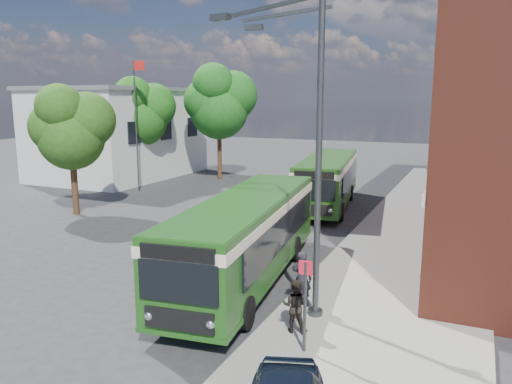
% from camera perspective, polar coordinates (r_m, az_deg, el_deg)
% --- Properties ---
extents(ground, '(120.00, 120.00, 0.00)m').
position_cam_1_polar(ground, '(19.01, -6.69, -9.20)').
color(ground, '#28282B').
rests_on(ground, ground).
extents(pavement, '(6.00, 48.00, 0.15)m').
position_cam_1_polar(pavement, '(24.28, 17.99, -5.06)').
color(pavement, gray).
rests_on(pavement, ground).
extents(kerb_line, '(0.12, 48.00, 0.01)m').
position_cam_1_polar(kerb_line, '(24.76, 10.94, -4.58)').
color(kerb_line, beige).
rests_on(kerb_line, ground).
extents(white_building, '(9.40, 13.40, 7.30)m').
position_cam_1_polar(white_building, '(43.12, -15.27, 6.61)').
color(white_building, silver).
rests_on(white_building, ground).
extents(flagpole, '(0.95, 0.10, 9.00)m').
position_cam_1_polar(flagpole, '(35.70, -13.50, 7.98)').
color(flagpole, '#35383A').
rests_on(flagpole, ground).
extents(street_lamp, '(2.96, 2.38, 9.00)m').
position_cam_1_polar(street_lamp, '(14.12, 5.77, 3.92)').
color(street_lamp, '#35383A').
rests_on(street_lamp, ground).
extents(bus_stop_sign, '(0.35, 0.08, 2.52)m').
position_cam_1_polar(bus_stop_sign, '(12.69, 5.63, -12.23)').
color(bus_stop_sign, '#35383A').
rests_on(bus_stop_sign, ground).
extents(bus_front, '(3.91, 11.34, 3.02)m').
position_cam_1_polar(bus_front, '(17.59, -1.09, -4.50)').
color(bus_front, '#1D4D16').
rests_on(bus_front, ground).
extents(bus_rear, '(4.04, 10.72, 3.02)m').
position_cam_1_polar(bus_rear, '(30.00, 8.21, 1.73)').
color(bus_rear, '#204C15').
rests_on(bus_rear, ground).
extents(pedestrian_a, '(0.64, 0.43, 1.72)m').
position_cam_1_polar(pedestrian_a, '(15.55, 5.26, -9.79)').
color(pedestrian_a, black).
rests_on(pedestrian_a, pavement).
extents(pedestrian_b, '(0.78, 0.64, 1.47)m').
position_cam_1_polar(pedestrian_b, '(13.93, 4.50, -12.84)').
color(pedestrian_b, black).
rests_on(pedestrian_b, pavement).
extents(tree_left, '(4.28, 4.06, 7.22)m').
position_cam_1_polar(tree_left, '(29.24, -20.42, 6.98)').
color(tree_left, '#3A2515').
rests_on(tree_left, ground).
extents(tree_mid, '(4.76, 4.53, 8.04)m').
position_cam_1_polar(tree_mid, '(38.99, -13.10, 8.96)').
color(tree_mid, '#3A2515').
rests_on(tree_mid, ground).
extents(tree_right, '(5.41, 5.15, 9.14)m').
position_cam_1_polar(tree_right, '(40.11, -4.21, 10.31)').
color(tree_right, '#3A2515').
rests_on(tree_right, ground).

